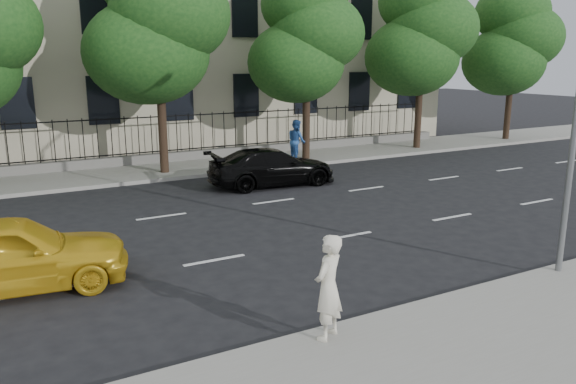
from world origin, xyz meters
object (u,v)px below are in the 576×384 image
(woman_near, at_px, (328,287))
(street_light, at_px, (562,45))
(yellow_taxi, at_px, (8,254))
(black_sedan, at_px, (272,167))

(woman_near, bearing_deg, street_light, 154.77)
(yellow_taxi, xyz_separation_m, woman_near, (4.66, -5.26, 0.25))
(street_light, height_order, woman_near, street_light)
(street_light, xyz_separation_m, black_sedan, (-1.36, 11.07, -4.42))
(yellow_taxi, height_order, black_sedan, yellow_taxi)
(black_sedan, xyz_separation_m, woman_near, (-4.98, -11.70, 0.35))
(street_light, bearing_deg, yellow_taxi, 157.19)
(yellow_taxi, distance_m, woman_near, 7.03)
(street_light, relative_size, black_sedan, 1.60)
(yellow_taxi, bearing_deg, street_light, -105.76)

